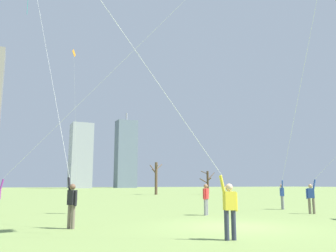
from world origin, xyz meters
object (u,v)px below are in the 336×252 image
object	(u,v)px
bystander_watching_nearby	(206,198)
bare_tree_right_of_center	(156,176)
distant_kite_drifting_right_orange	(74,72)
kite_flyer_midfield_right_yellow	(64,128)
bare_tree_leftmost	(208,182)
kite_flyer_foreground_left_green	(175,125)
kite_flyer_foreground_right_teal	(60,131)
kite_flyer_far_back_white	(296,123)

from	to	relation	value
bystander_watching_nearby	bare_tree_right_of_center	bearing A→B (deg)	71.53
distant_kite_drifting_right_orange	bare_tree_right_of_center	size ratio (longest dim) A/B	3.01
kite_flyer_midfield_right_yellow	bare_tree_right_of_center	distance (m)	38.31
distant_kite_drifting_right_orange	bare_tree_leftmost	distance (m)	30.72
kite_flyer_midfield_right_yellow	bare_tree_right_of_center	xyz separation A→B (m)	(18.96, 33.25, -1.62)
kite_flyer_midfield_right_yellow	bare_tree_leftmost	distance (m)	42.02
kite_flyer_midfield_right_yellow	bystander_watching_nearby	world-z (taller)	kite_flyer_midfield_right_yellow
kite_flyer_foreground_left_green	bare_tree_right_of_center	size ratio (longest dim) A/B	3.94
kite_flyer_foreground_right_teal	bystander_watching_nearby	distance (m)	8.31
kite_flyer_foreground_right_teal	bare_tree_right_of_center	distance (m)	41.43
kite_flyer_far_back_white	bare_tree_leftmost	bearing A→B (deg)	66.66
distant_kite_drifting_right_orange	kite_flyer_midfield_right_yellow	bearing A→B (deg)	-99.75
kite_flyer_far_back_white	bare_tree_right_of_center	xyz separation A→B (m)	(6.50, 36.76, -2.26)
distant_kite_drifting_right_orange	bare_tree_leftmost	world-z (taller)	distant_kite_drifting_right_orange
kite_flyer_foreground_right_teal	distant_kite_drifting_right_orange	size ratio (longest dim) A/B	0.95
kite_flyer_far_back_white	bystander_watching_nearby	distance (m)	6.93
kite_flyer_far_back_white	kite_flyer_midfield_right_yellow	distance (m)	12.96
kite_flyer_far_back_white	bare_tree_leftmost	size ratio (longest dim) A/B	4.97
kite_flyer_far_back_white	bystander_watching_nearby	world-z (taller)	kite_flyer_far_back_white
kite_flyer_midfield_right_yellow	bare_tree_right_of_center	world-z (taller)	kite_flyer_midfield_right_yellow
kite_flyer_midfield_right_yellow	bystander_watching_nearby	size ratio (longest dim) A/B	9.91
bare_tree_leftmost	kite_flyer_foreground_right_teal	bearing A→B (deg)	-128.99
kite_flyer_foreground_left_green	kite_flyer_far_back_white	bearing A→B (deg)	27.90
kite_flyer_foreground_right_teal	bare_tree_leftmost	world-z (taller)	kite_flyer_foreground_right_teal
bare_tree_leftmost	bystander_watching_nearby	bearing A→B (deg)	-121.22
distant_kite_drifting_right_orange	bare_tree_right_of_center	world-z (taller)	distant_kite_drifting_right_orange
kite_flyer_far_back_white	bare_tree_right_of_center	bearing A→B (deg)	79.98
kite_flyer_foreground_right_teal	bystander_watching_nearby	size ratio (longest dim) A/B	9.12
kite_flyer_far_back_white	kite_flyer_foreground_left_green	bearing A→B (deg)	-152.10
kite_flyer_foreground_left_green	bare_tree_leftmost	world-z (taller)	kite_flyer_foreground_left_green
kite_flyer_foreground_right_teal	kite_flyer_foreground_left_green	bearing A→B (deg)	-65.51
distant_kite_drifting_right_orange	bare_tree_right_of_center	bearing A→B (deg)	45.29
bystander_watching_nearby	bare_tree_leftmost	xyz separation A→B (m)	(20.49, 33.80, 1.16)
kite_flyer_foreground_right_teal	bare_tree_right_of_center	size ratio (longest dim) A/B	2.86
kite_flyer_midfield_right_yellow	bystander_watching_nearby	bearing A→B (deg)	-17.27
kite_flyer_foreground_left_green	distant_kite_drifting_right_orange	bearing A→B (deg)	88.02
bare_tree_right_of_center	bare_tree_leftmost	xyz separation A→B (m)	(8.64, -1.67, -0.81)
kite_flyer_far_back_white	distant_kite_drifting_right_orange	size ratio (longest dim) A/B	1.24
kite_flyer_foreground_left_green	bystander_watching_nearby	world-z (taller)	kite_flyer_foreground_left_green
kite_flyer_foreground_right_teal	bare_tree_leftmost	xyz separation A→B (m)	(28.21, 34.84, -1.74)
kite_flyer_foreground_right_teal	kite_flyer_foreground_left_green	xyz separation A→B (m)	(2.63, -5.78, -0.44)
kite_flyer_midfield_right_yellow	bare_tree_leftmost	world-z (taller)	kite_flyer_midfield_right_yellow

